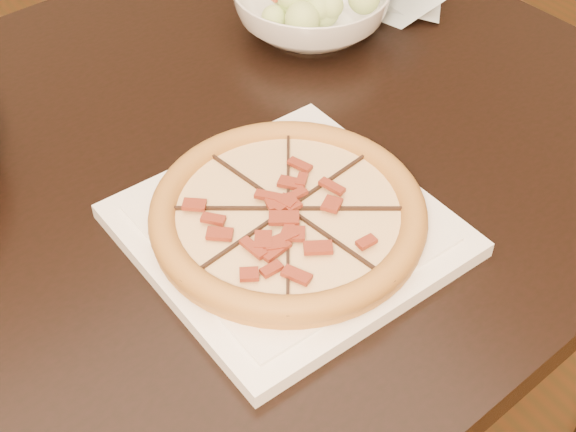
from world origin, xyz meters
name	(u,v)px	position (x,y,z in m)	size (l,w,h in m)	color
floor	(219,387)	(0.00, 0.00, -0.01)	(4.00, 4.00, 0.02)	#392811
dining_table	(132,259)	(-0.19, -0.18, 0.65)	(1.46, 1.01, 0.75)	black
plate	(288,229)	(-0.07, -0.34, 0.76)	(0.31, 0.31, 0.02)	white
pizza	(288,213)	(-0.07, -0.34, 0.78)	(0.29, 0.29, 0.03)	#B2733A
salad_bowl	(311,9)	(0.20, -0.02, 0.78)	(0.22, 0.22, 0.07)	white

